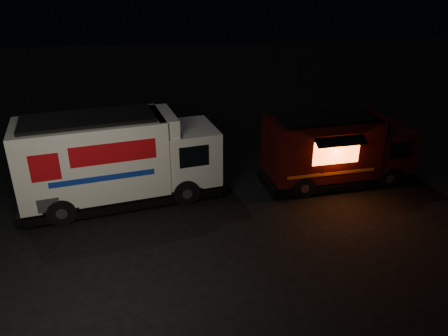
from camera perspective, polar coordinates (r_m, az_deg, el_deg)
ground at (r=14.51m, az=-6.33°, el=-9.14°), size 80.00×80.00×0.00m
white_truck at (r=16.43m, az=-13.27°, el=1.25°), size 7.79×3.82×3.38m
red_truck at (r=18.10m, az=14.81°, el=2.44°), size 6.33×2.74×2.87m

